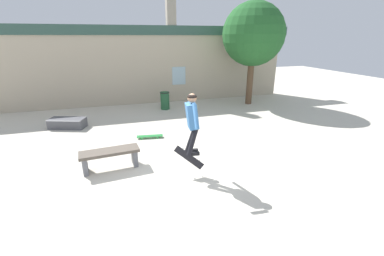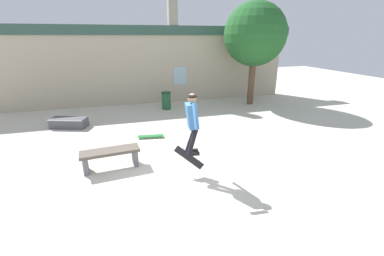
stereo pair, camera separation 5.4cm
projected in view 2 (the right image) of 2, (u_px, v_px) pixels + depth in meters
name	position (u px, v px, depth m)	size (l,w,h in m)	color
ground_plane	(171.00, 179.00, 6.21)	(40.00, 40.00, 0.00)	beige
building_backdrop	(137.00, 64.00, 12.68)	(16.67, 0.52, 4.96)	#B7A88E
tree_right	(255.00, 35.00, 12.02)	(2.94, 2.94, 4.82)	brown
park_bench	(110.00, 155.00, 6.62)	(1.51, 0.61, 0.52)	brown
skate_ledge	(69.00, 123.00, 9.69)	(1.42, 0.97, 0.36)	#4C4C51
trash_bin	(166.00, 100.00, 12.04)	(0.45, 0.45, 0.82)	#235633
skater	(192.00, 119.00, 5.87)	(0.34, 1.21, 1.47)	teal
skateboard_flipping	(189.00, 157.00, 6.29)	(0.68, 0.40, 0.60)	black
skateboard_resting	(151.00, 136.00, 8.71)	(0.88, 0.30, 0.08)	#237F38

